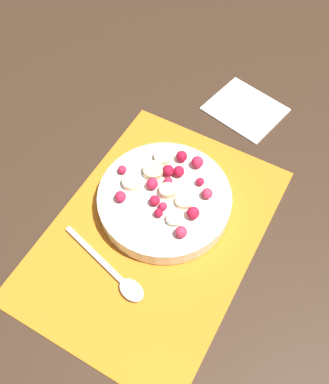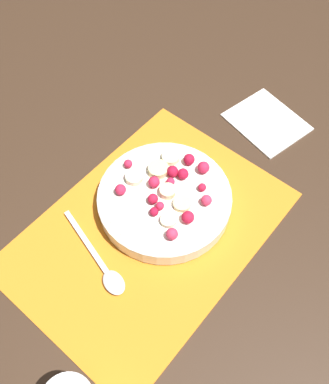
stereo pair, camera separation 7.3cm
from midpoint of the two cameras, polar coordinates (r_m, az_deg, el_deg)
name	(u,v)px [view 2 (the right image)]	position (r m, az deg, el deg)	size (l,w,h in m)	color
ground_plane	(149,231)	(0.74, 0.78, -5.40)	(3.00, 3.00, 0.00)	#382619
placemat	(149,230)	(0.74, 0.78, -5.29)	(0.47, 0.33, 0.01)	orange
fruit_bowl	(165,198)	(0.75, 2.82, -0.99)	(0.23, 0.23, 0.06)	white
spoon	(105,269)	(0.71, -4.99, -10.49)	(0.07, 0.18, 0.01)	silver
napkin	(267,121)	(0.92, 15.74, 8.90)	(0.15, 0.17, 0.01)	white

